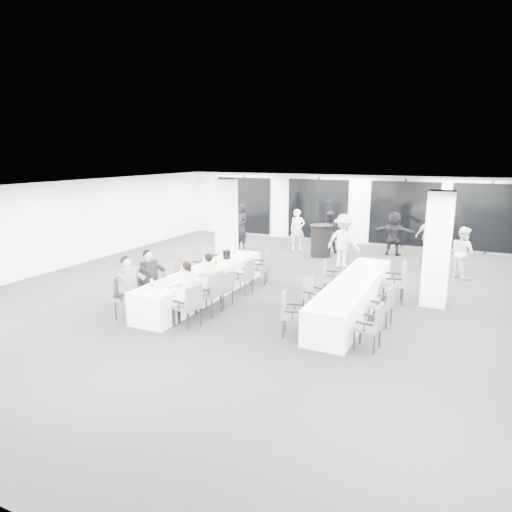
% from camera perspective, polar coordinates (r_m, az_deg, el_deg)
% --- Properties ---
extents(room, '(14.04, 16.04, 2.84)m').
position_cam_1_polar(room, '(12.54, 6.53, 2.22)').
color(room, '#222227').
rests_on(room, ground).
extents(column_left, '(0.60, 0.60, 2.80)m').
position_cam_1_polar(column_left, '(15.90, -3.73, 4.54)').
color(column_left, white).
rests_on(column_left, floor).
extents(column_right, '(0.60, 0.60, 2.80)m').
position_cam_1_polar(column_right, '(11.82, 21.75, 0.81)').
color(column_right, white).
rests_on(column_right, floor).
extents(banquet_table_main, '(0.90, 5.00, 0.75)m').
position_cam_1_polar(banquet_table_main, '(11.90, -6.44, -3.36)').
color(banquet_table_main, white).
rests_on(banquet_table_main, floor).
extents(banquet_table_side, '(0.90, 5.00, 0.75)m').
position_cam_1_polar(banquet_table_side, '(10.99, 12.01, -4.92)').
color(banquet_table_side, white).
rests_on(banquet_table_side, floor).
extents(cocktail_table, '(0.83, 0.83, 1.15)m').
position_cam_1_polar(cocktail_table, '(16.60, 8.11, 1.92)').
color(cocktail_table, black).
rests_on(cocktail_table, floor).
extents(chair_main_left_near, '(0.53, 0.58, 0.97)m').
position_cam_1_polar(chair_main_left_near, '(10.73, -16.11, -4.61)').
color(chair_main_left_near, '#585A60').
rests_on(chair_main_left_near, floor).
extents(chair_main_left_second, '(0.57, 0.60, 0.95)m').
position_cam_1_polar(chair_main_left_second, '(11.30, -13.49, -3.62)').
color(chair_main_left_second, '#585A60').
rests_on(chair_main_left_second, floor).
extents(chair_main_left_mid, '(0.45, 0.50, 0.86)m').
position_cam_1_polar(chair_main_left_mid, '(12.12, -10.39, -2.62)').
color(chair_main_left_mid, '#585A60').
rests_on(chair_main_left_mid, floor).
extents(chair_main_left_fourth, '(0.53, 0.59, 1.01)m').
position_cam_1_polar(chair_main_left_fourth, '(12.82, -8.13, -1.31)').
color(chair_main_left_fourth, '#585A60').
rests_on(chair_main_left_fourth, floor).
extents(chair_main_left_far, '(0.52, 0.57, 0.99)m').
position_cam_1_polar(chair_main_left_far, '(13.65, -5.82, -0.43)').
color(chair_main_left_far, '#585A60').
rests_on(chair_main_left_far, floor).
extents(chair_main_right_near, '(0.57, 0.59, 0.94)m').
position_cam_1_polar(chair_main_right_near, '(9.85, -8.26, -5.89)').
color(chair_main_right_near, '#585A60').
rests_on(chair_main_right_near, floor).
extents(chair_main_right_second, '(0.52, 0.58, 1.01)m').
position_cam_1_polar(chair_main_right_second, '(10.56, -5.55, -4.30)').
color(chair_main_right_second, '#585A60').
rests_on(chair_main_right_second, floor).
extents(chair_main_right_mid, '(0.49, 0.53, 0.88)m').
position_cam_1_polar(chair_main_right_mid, '(11.10, -3.98, -3.82)').
color(chair_main_right_mid, '#585A60').
rests_on(chair_main_right_mid, floor).
extents(chair_main_right_fourth, '(0.50, 0.55, 0.92)m').
position_cam_1_polar(chair_main_right_fourth, '(12.05, -1.37, -2.34)').
color(chair_main_right_fourth, '#585A60').
rests_on(chair_main_right_fourth, floor).
extents(chair_main_right_far, '(0.59, 0.62, 0.96)m').
position_cam_1_polar(chair_main_right_far, '(12.98, 0.72, -1.13)').
color(chair_main_right_far, '#585A60').
rests_on(chair_main_right_far, floor).
extents(chair_side_left_near, '(0.55, 0.58, 0.90)m').
position_cam_1_polar(chair_side_left_near, '(9.36, 4.26, -6.90)').
color(chair_side_left_near, '#585A60').
rests_on(chair_side_left_near, floor).
extents(chair_side_left_mid, '(0.54, 0.56, 0.88)m').
position_cam_1_polar(chair_side_left_mid, '(10.65, 7.02, -4.61)').
color(chair_side_left_mid, '#585A60').
rests_on(chair_side_left_mid, floor).
extents(chair_side_left_far, '(0.58, 0.60, 0.95)m').
position_cam_1_polar(chair_side_left_far, '(11.97, 9.15, -2.52)').
color(chair_side_left_far, '#585A60').
rests_on(chair_side_left_far, floor).
extents(chair_side_right_near, '(0.50, 0.54, 0.90)m').
position_cam_1_polar(chair_side_right_near, '(8.94, 14.30, -8.24)').
color(chair_side_right_near, '#585A60').
rests_on(chair_side_right_near, floor).
extents(chair_side_right_mid, '(0.50, 0.54, 0.89)m').
position_cam_1_polar(chair_side_right_mid, '(10.23, 15.77, -5.69)').
color(chair_side_right_mid, '#585A60').
rests_on(chair_side_right_mid, floor).
extents(chair_side_right_far, '(0.61, 0.65, 1.04)m').
position_cam_1_polar(chair_side_right_far, '(11.86, 17.25, -2.84)').
color(chair_side_right_far, '#585A60').
rests_on(chair_side_right_far, floor).
extents(seated_guest_a, '(0.50, 0.38, 1.44)m').
position_cam_1_polar(seated_guest_a, '(10.55, -15.48, -3.37)').
color(seated_guest_a, '#5C5F64').
rests_on(seated_guest_a, floor).
extents(seated_guest_b, '(0.50, 0.38, 1.44)m').
position_cam_1_polar(seated_guest_b, '(11.12, -12.95, -2.42)').
color(seated_guest_b, black).
rests_on(seated_guest_b, floor).
extents(seated_guest_c, '(0.50, 0.38, 1.44)m').
position_cam_1_polar(seated_guest_c, '(9.87, -9.04, -4.18)').
color(seated_guest_c, white).
rests_on(seated_guest_c, floor).
extents(seated_guest_d, '(0.50, 0.38, 1.44)m').
position_cam_1_polar(seated_guest_d, '(10.58, -6.37, -2.94)').
color(seated_guest_d, white).
rests_on(seated_guest_d, floor).
extents(standing_guest_a, '(0.83, 0.80, 1.78)m').
position_cam_1_polar(standing_guest_a, '(17.63, 5.22, 3.64)').
color(standing_guest_a, white).
rests_on(standing_guest_a, floor).
extents(standing_guest_b, '(0.99, 0.83, 1.77)m').
position_cam_1_polar(standing_guest_b, '(17.24, 9.01, 3.32)').
color(standing_guest_b, black).
rests_on(standing_guest_b, floor).
extents(standing_guest_c, '(1.39, 0.92, 1.97)m').
position_cam_1_polar(standing_guest_c, '(15.12, 10.87, 2.32)').
color(standing_guest_c, white).
rests_on(standing_guest_c, floor).
extents(standing_guest_d, '(1.18, 0.95, 1.76)m').
position_cam_1_polar(standing_guest_d, '(17.38, 20.78, 2.70)').
color(standing_guest_d, white).
rests_on(standing_guest_d, floor).
extents(standing_guest_e, '(0.89, 1.11, 2.00)m').
position_cam_1_polar(standing_guest_e, '(15.85, 21.13, 2.22)').
color(standing_guest_e, black).
rests_on(standing_guest_e, floor).
extents(standing_guest_f, '(1.74, 0.84, 1.82)m').
position_cam_1_polar(standing_guest_f, '(17.36, 16.87, 3.08)').
color(standing_guest_f, black).
rests_on(standing_guest_f, floor).
extents(standing_guest_g, '(0.92, 0.84, 2.02)m').
position_cam_1_polar(standing_guest_g, '(17.39, -1.91, 3.96)').
color(standing_guest_g, black).
rests_on(standing_guest_g, floor).
extents(standing_guest_h, '(0.95, 0.97, 1.75)m').
position_cam_1_polar(standing_guest_h, '(14.88, 24.43, 0.80)').
color(standing_guest_h, white).
rests_on(standing_guest_h, floor).
extents(ice_bucket_near, '(0.21, 0.21, 0.24)m').
position_cam_1_polar(ice_bucket_near, '(11.01, -8.61, -2.07)').
color(ice_bucket_near, black).
rests_on(ice_bucket_near, banquet_table_main).
extents(ice_bucket_far, '(0.22, 0.22, 0.24)m').
position_cam_1_polar(ice_bucket_far, '(12.87, -3.68, 0.21)').
color(ice_bucket_far, black).
rests_on(ice_bucket_far, banquet_table_main).
extents(water_bottle_a, '(0.07, 0.07, 0.23)m').
position_cam_1_polar(water_bottle_a, '(10.22, -12.87, -3.46)').
color(water_bottle_a, silver).
rests_on(water_bottle_a, banquet_table_main).
extents(water_bottle_b, '(0.07, 0.07, 0.21)m').
position_cam_1_polar(water_bottle_b, '(12.15, -5.02, -0.66)').
color(water_bottle_b, silver).
rests_on(water_bottle_b, banquet_table_main).
extents(water_bottle_c, '(0.07, 0.07, 0.21)m').
position_cam_1_polar(water_bottle_c, '(13.32, -2.77, 0.57)').
color(water_bottle_c, silver).
rests_on(water_bottle_c, banquet_table_main).
extents(plate_a, '(0.21, 0.21, 0.03)m').
position_cam_1_polar(plate_a, '(10.48, -11.29, -3.55)').
color(plate_a, white).
rests_on(plate_a, banquet_table_main).
extents(plate_b, '(0.22, 0.22, 0.03)m').
position_cam_1_polar(plate_b, '(10.39, -10.09, -3.64)').
color(plate_b, white).
rests_on(plate_b, banquet_table_main).
extents(plate_c, '(0.18, 0.18, 0.03)m').
position_cam_1_polar(plate_c, '(11.23, -8.40, -2.34)').
color(plate_c, white).
rests_on(plate_c, banquet_table_main).
extents(wine_glass, '(0.07, 0.07, 0.18)m').
position_cam_1_polar(wine_glass, '(9.83, -11.83, -3.91)').
color(wine_glass, silver).
rests_on(wine_glass, banquet_table_main).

